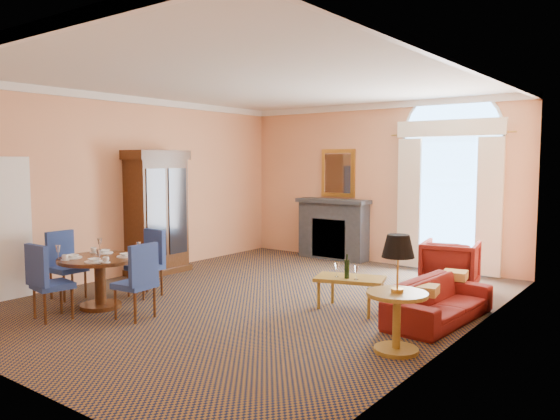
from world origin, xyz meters
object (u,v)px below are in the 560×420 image
Objects in this scene: coffee_table at (350,280)px; side_table at (397,281)px; armoire at (157,214)px; dining_table at (100,270)px; armchair at (450,265)px; sofa at (439,301)px.

side_table is at bearing -60.28° from coffee_table.
armoire is 2.47m from dining_table.
side_table is (4.09, 0.86, 0.25)m from dining_table.
coffee_table is (-0.65, -2.08, 0.04)m from armchair.
coffee_table is at bearing 34.51° from dining_table.
sofa is 1.21m from coffee_table.
sofa is 2.11× the size of armchair.
coffee_table is at bearing -1.37° from armoire.
armoire is 5.34m from sofa.
coffee_table is (-1.17, -0.27, 0.17)m from sofa.
dining_table is at bearing -168.13° from side_table.
dining_table reaches higher than sofa.
dining_table is 3.48m from coffee_table.
dining_table is at bearing -163.38° from coffee_table.
coffee_table is (4.10, -0.10, -0.65)m from armoire.
side_table reaches higher than sofa.
sofa is at bearing 29.01° from dining_table.
dining_table reaches higher than armchair.
armchair is at bearing 100.04° from side_table.
armchair is 2.18m from coffee_table.
sofa is 1.89m from armchair.
sofa is at bearing 95.40° from armchair.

